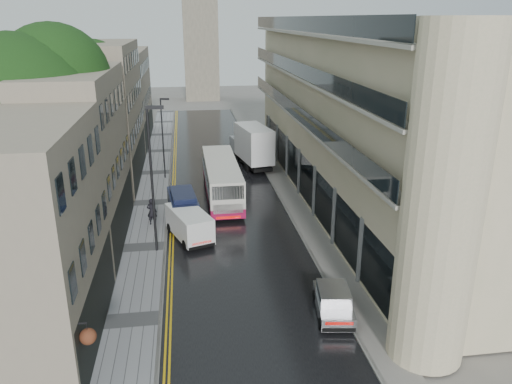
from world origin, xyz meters
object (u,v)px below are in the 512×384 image
object	(u,v)px
pedestrian	(152,212)
lamp_post_far	(163,139)
cream_bus	(210,193)
lamp_post_near	(152,182)
tree_far	(74,116)
navy_van	(173,214)
white_lorry	(247,151)
tree_near	(24,144)
white_van	(185,235)
silver_hatchback	(322,316)

from	to	relation	value
pedestrian	lamp_post_far	world-z (taller)	lamp_post_far
cream_bus	lamp_post_near	bearing A→B (deg)	-120.53
pedestrian	lamp_post_near	xyz separation A→B (m)	(0.47, -4.27, 3.58)
tree_far	navy_van	bearing A→B (deg)	-53.74
white_lorry	navy_van	bearing A→B (deg)	-127.27
cream_bus	pedestrian	size ratio (longest dim) A/B	5.69
navy_van	lamp_post_far	world-z (taller)	lamp_post_far
tree_near	lamp_post_near	distance (m)	7.92
white_van	cream_bus	bearing A→B (deg)	53.76
navy_van	tree_far	bearing A→B (deg)	120.32
silver_hatchback	pedestrian	xyz separation A→B (m)	(-8.59, 13.86, 0.38)
white_lorry	white_van	size ratio (longest dim) A/B	1.78
tree_far	lamp_post_near	xyz separation A→B (m)	(7.15, -14.41, -1.55)
navy_van	lamp_post_far	xyz separation A→B (m)	(-0.93, 12.15, 2.54)
tree_near	navy_van	size ratio (longest dim) A/B	2.98
tree_far	cream_bus	world-z (taller)	tree_far
tree_near	white_lorry	size ratio (longest dim) A/B	1.76
silver_hatchback	lamp_post_near	distance (m)	13.17
lamp_post_near	lamp_post_far	world-z (taller)	lamp_post_near
white_lorry	pedestrian	world-z (taller)	white_lorry
tree_near	tree_far	distance (m)	13.02
cream_bus	lamp_post_near	world-z (taller)	lamp_post_near
white_lorry	pedestrian	size ratio (longest dim) A/B	4.02
tree_near	navy_van	world-z (taller)	tree_near
tree_near	white_lorry	world-z (taller)	tree_near
white_van	white_lorry	bearing A→B (deg)	50.59
silver_hatchback	lamp_post_far	bearing A→B (deg)	116.07
tree_far	lamp_post_far	distance (m)	7.72
silver_hatchback	navy_van	bearing A→B (deg)	127.18
tree_near	lamp_post_far	bearing A→B (deg)	61.65
cream_bus	white_lorry	distance (m)	10.92
tree_far	white_van	bearing A→B (deg)	-58.12
tree_far	cream_bus	xyz separation A→B (m)	(10.90, -7.97, -4.69)
pedestrian	lamp_post_near	world-z (taller)	lamp_post_near
silver_hatchback	lamp_post_near	world-z (taller)	lamp_post_near
navy_van	lamp_post_near	xyz separation A→B (m)	(-1.03, -3.25, 3.47)
tree_far	lamp_post_near	distance (m)	16.16
cream_bus	navy_van	distance (m)	4.20
cream_bus	navy_van	size ratio (longest dim) A/B	2.39
tree_far	pedestrian	bearing A→B (deg)	-56.62
navy_van	pedestrian	bearing A→B (deg)	139.91
white_lorry	pedestrian	distance (m)	14.86
cream_bus	silver_hatchback	xyz separation A→B (m)	(4.37, -16.03, -0.82)
white_van	navy_van	world-z (taller)	navy_van
tree_far	white_van	size ratio (longest dim) A/B	2.81
silver_hatchback	lamp_post_near	xyz separation A→B (m)	(-8.12, 9.58, 3.96)
tree_far	pedestrian	world-z (taller)	tree_far
cream_bus	pedestrian	world-z (taller)	cream_bus
cream_bus	white_van	world-z (taller)	cream_bus
cream_bus	navy_van	world-z (taller)	cream_bus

